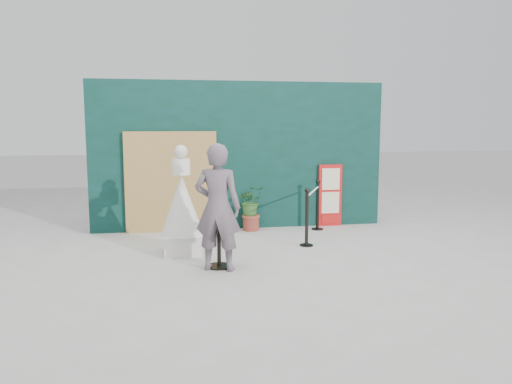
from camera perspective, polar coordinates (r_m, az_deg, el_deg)
name	(u,v)px	position (r m, az deg, el deg)	size (l,w,h in m)	color
ground	(270,269)	(7.48, 1.63, -8.84)	(60.00, 60.00, 0.00)	#ADAAA5
back_wall	(239,155)	(10.29, -1.90, 4.19)	(6.00, 0.30, 3.00)	black
bamboo_fence	(171,182)	(10.02, -9.66, 1.12)	(1.80, 0.08, 2.00)	tan
woman	(218,207)	(7.28, -4.40, -1.76)	(0.68, 0.45, 1.87)	#63555D
menu_board	(330,195)	(10.63, 8.46, -0.38)	(0.50, 0.07, 1.30)	red
statue	(182,210)	(8.29, -8.45, -2.05)	(0.70, 0.70, 1.80)	white
cafe_table	(219,235)	(7.51, -4.26, -4.87)	(0.52, 0.52, 0.75)	black
food_basket	(219,215)	(7.45, -4.27, -2.69)	(0.26, 0.19, 0.11)	red
planter	(251,205)	(10.06, -0.59, -1.46)	(0.54, 0.46, 0.91)	brown
stanchion_barrier	(313,211)	(9.53, 6.49, -2.23)	(0.84, 1.54, 1.03)	black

